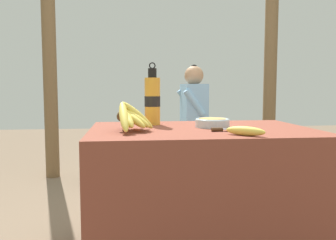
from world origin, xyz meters
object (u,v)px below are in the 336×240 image
(wooden_bench, at_px, (168,145))
(banana_bunch_green, at_px, (130,130))
(banana_bunch_ripe, at_px, (130,116))
(serving_bowl, at_px, (212,122))
(loose_banana_front, at_px, (245,131))
(support_post_far, at_px, (271,51))
(seated_vendor, at_px, (189,116))
(water_bottle, at_px, (152,100))
(support_post_near, at_px, (49,48))
(knife, at_px, (226,129))

(wooden_bench, relative_size, banana_bunch_green, 4.77)
(banana_bunch_green, bearing_deg, banana_bunch_ripe, -90.48)
(serving_bowl, relative_size, loose_banana_front, 1.11)
(wooden_bench, bearing_deg, support_post_far, 18.44)
(banana_bunch_ripe, bearing_deg, seated_vendor, 69.80)
(water_bottle, bearing_deg, loose_banana_front, -53.54)
(banana_bunch_ripe, height_order, support_post_far, support_post_far)
(seated_vendor, relative_size, support_post_near, 0.43)
(water_bottle, xyz_separation_m, support_post_near, (-0.89, 1.61, 0.45))
(wooden_bench, bearing_deg, support_post_near, 161.56)
(seated_vendor, height_order, support_post_near, support_post_near)
(wooden_bench, distance_m, seated_vendor, 0.33)
(water_bottle, bearing_deg, support_post_far, 49.87)
(loose_banana_front, distance_m, support_post_near, 2.53)
(loose_banana_front, bearing_deg, support_post_near, 120.80)
(banana_bunch_ripe, bearing_deg, support_post_near, 111.87)
(knife, relative_size, seated_vendor, 0.19)
(seated_vendor, bearing_deg, banana_bunch_ripe, 68.40)
(banana_bunch_ripe, xyz_separation_m, wooden_bench, (0.36, 1.52, -0.39))
(seated_vendor, height_order, banana_bunch_green, seated_vendor)
(serving_bowl, height_order, support_post_far, support_post_far)
(loose_banana_front, relative_size, knife, 0.79)
(support_post_far, bearing_deg, knife, -117.68)
(knife, distance_m, wooden_bench, 1.62)
(serving_bowl, xyz_separation_m, support_post_near, (-1.20, 1.77, 0.56))
(support_post_near, bearing_deg, seated_vendor, -17.32)
(knife, bearing_deg, water_bottle, 132.87)
(wooden_bench, height_order, seated_vendor, seated_vendor)
(knife, bearing_deg, loose_banana_front, -76.86)
(knife, bearing_deg, support_post_near, 120.91)
(banana_bunch_green, bearing_deg, knife, -74.19)
(serving_bowl, distance_m, water_bottle, 0.37)
(wooden_bench, distance_m, support_post_near, 1.50)
(banana_bunch_green, xyz_separation_m, support_post_far, (1.48, 0.38, 0.77))
(support_post_far, bearing_deg, water_bottle, -130.13)
(water_bottle, xyz_separation_m, seated_vendor, (0.42, 1.21, -0.19))
(water_bottle, height_order, wooden_bench, water_bottle)
(banana_bunch_ripe, relative_size, wooden_bench, 0.24)
(water_bottle, height_order, seated_vendor, seated_vendor)
(knife, bearing_deg, seated_vendor, 85.76)
(knife, relative_size, support_post_near, 0.08)
(loose_banana_front, distance_m, knife, 0.16)
(water_bottle, distance_m, support_post_far, 2.16)
(seated_vendor, bearing_deg, knife, 85.41)
(serving_bowl, relative_size, seated_vendor, 0.17)
(knife, bearing_deg, banana_bunch_green, 104.76)
(knife, bearing_deg, wooden_bench, 92.47)
(seated_vendor, xyz_separation_m, banana_bunch_green, (-0.54, 0.03, -0.13))
(serving_bowl, height_order, wooden_bench, serving_bowl)
(banana_bunch_green, bearing_deg, support_post_far, 14.25)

